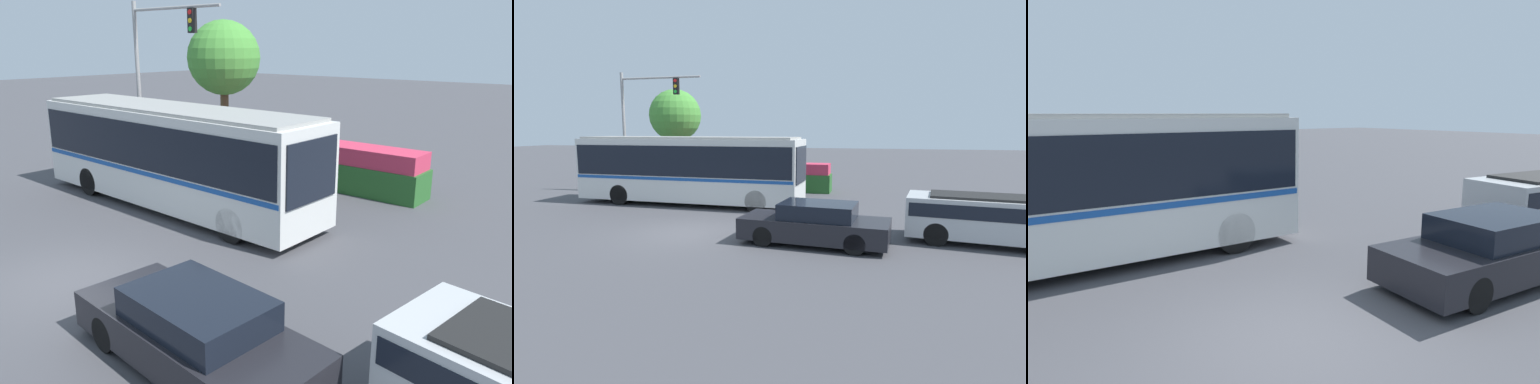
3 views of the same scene
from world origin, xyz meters
TOP-DOWN VIEW (x-y plane):
  - ground_plane at (0.00, 0.00)m, footprint 140.00×140.00m
  - city_bus at (-2.42, 5.37)m, footprint 11.26×2.86m
  - sedan_foreground at (4.64, -0.40)m, footprint 4.85×2.25m
  - flowering_hedge at (-0.62, 10.90)m, footprint 9.15×1.42m

SIDE VIEW (x-z plane):
  - ground_plane at x=0.00m, z-range 0.00..0.00m
  - sedan_foreground at x=4.64m, z-range -0.03..1.32m
  - flowering_hedge at x=-0.62m, z-range -0.01..1.67m
  - city_bus at x=-2.42m, z-range 0.23..3.55m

